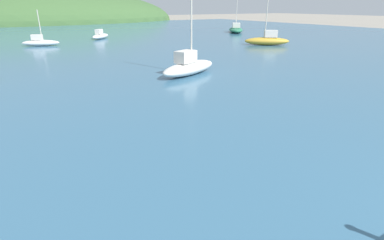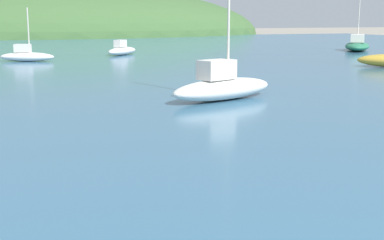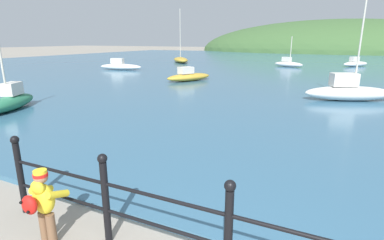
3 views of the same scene
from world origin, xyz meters
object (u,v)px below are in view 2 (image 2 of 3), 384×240
at_px(boat_nearest_quay, 27,56).
at_px(boat_white_sailboat, 122,50).
at_px(boat_mid_harbor, 223,86).
at_px(boat_red_dinghy, 357,45).

bearing_deg(boat_nearest_quay, boat_white_sailboat, 27.71).
height_order(boat_mid_harbor, boat_red_dinghy, boat_red_dinghy).
height_order(boat_mid_harbor, boat_white_sailboat, boat_mid_harbor).
distance_m(boat_red_dinghy, boat_white_sailboat, 15.94).
distance_m(boat_mid_harbor, boat_white_sailboat, 18.16).
xyz_separation_m(boat_mid_harbor, boat_nearest_quay, (-4.59, 15.20, -0.08)).
distance_m(boat_white_sailboat, boat_nearest_quay, 6.31).
bearing_deg(boat_nearest_quay, boat_mid_harbor, -73.21).
xyz_separation_m(boat_mid_harbor, boat_white_sailboat, (1.00, 18.14, -0.08)).
relative_size(boat_white_sailboat, boat_nearest_quay, 0.95).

